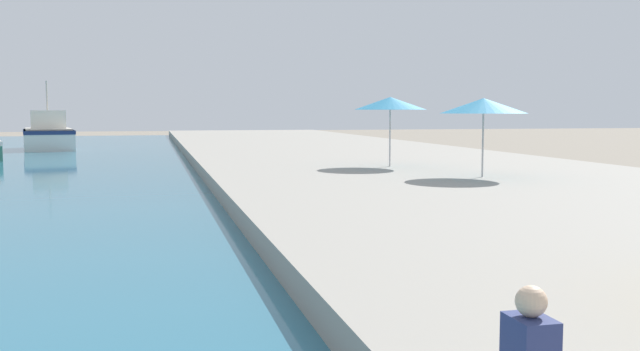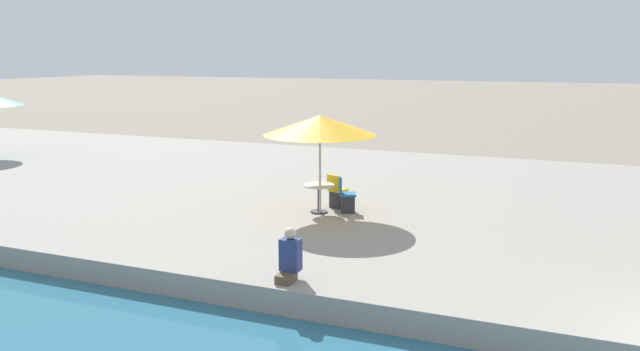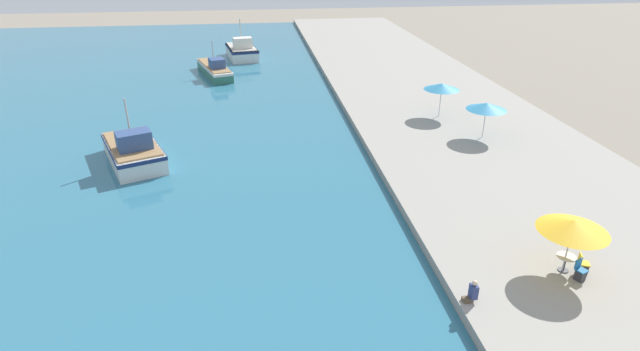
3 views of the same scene
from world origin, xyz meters
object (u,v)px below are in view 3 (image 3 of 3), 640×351
(cafe_table, at_px, (566,260))
(cafe_umbrella_striped, at_px, (442,87))
(cafe_chair_left, at_px, (583,266))
(fishing_boat_far, at_px, (242,51))
(fishing_boat_near, at_px, (133,150))
(cafe_chair_right, at_px, (580,273))
(cafe_umbrella_white, at_px, (487,106))
(fishing_boat_mid, at_px, (215,69))
(person_at_quay, at_px, (472,292))
(cafe_umbrella_pink, at_px, (573,226))

(cafe_table, bearing_deg, cafe_umbrella_striped, 84.99)
(cafe_table, xyz_separation_m, cafe_chair_left, (0.68, -0.25, -0.21))
(fishing_boat_far, bearing_deg, cafe_table, -82.53)
(fishing_boat_near, xyz_separation_m, cafe_chair_right, (21.02, -16.04, -0.04))
(cafe_umbrella_white, relative_size, cafe_table, 3.48)
(cafe_chair_right, bearing_deg, cafe_chair_left, -157.01)
(fishing_boat_far, bearing_deg, cafe_umbrella_white, -69.94)
(fishing_boat_mid, xyz_separation_m, cafe_chair_left, (17.44, -38.09, 0.09))
(cafe_umbrella_white, xyz_separation_m, person_at_quay, (-7.97, -16.85, -1.86))
(fishing_boat_near, relative_size, fishing_boat_mid, 0.82)
(cafe_umbrella_pink, height_order, cafe_chair_right, cafe_umbrella_pink)
(fishing_boat_near, distance_m, cafe_chair_left, 26.51)
(cafe_umbrella_striped, distance_m, person_at_quay, 22.76)
(fishing_boat_mid, bearing_deg, cafe_chair_left, -82.02)
(fishing_boat_mid, relative_size, cafe_umbrella_pink, 2.97)
(fishing_boat_far, distance_m, cafe_chair_left, 48.42)
(cafe_umbrella_pink, distance_m, cafe_chair_left, 2.12)
(fishing_boat_near, xyz_separation_m, cafe_umbrella_white, (23.99, 0.11, 1.92))
(fishing_boat_near, relative_size, cafe_chair_left, 7.66)
(cafe_umbrella_striped, height_order, cafe_chair_left, cafe_umbrella_striped)
(cafe_umbrella_striped, bearing_deg, cafe_chair_left, -93.07)
(cafe_umbrella_white, distance_m, cafe_table, 15.92)
(fishing_boat_far, height_order, person_at_quay, fishing_boat_far)
(cafe_umbrella_striped, height_order, cafe_table, cafe_umbrella_striped)
(cafe_umbrella_white, xyz_separation_m, cafe_chair_left, (-2.58, -15.74, -1.96))
(fishing_boat_mid, xyz_separation_m, cafe_umbrella_pink, (16.67, -37.91, 2.06))
(cafe_umbrella_striped, xyz_separation_m, cafe_chair_right, (-1.50, -21.03, -2.09))
(cafe_chair_left, relative_size, cafe_chair_right, 1.00)
(fishing_boat_near, relative_size, cafe_chair_right, 7.66)
(cafe_chair_left, bearing_deg, fishing_boat_near, -105.52)
(fishing_boat_mid, bearing_deg, person_at_quay, -89.53)
(fishing_boat_far, xyz_separation_m, cafe_table, (13.94, -45.91, 0.11))
(cafe_umbrella_pink, bearing_deg, cafe_chair_right, -57.36)
(fishing_boat_far, bearing_deg, fishing_boat_near, -111.97)
(fishing_boat_far, xyz_separation_m, cafe_umbrella_white, (17.19, -30.42, 1.86))
(fishing_boat_mid, relative_size, cafe_chair_left, 9.31)
(fishing_boat_far, bearing_deg, cafe_umbrella_striped, -67.81)
(fishing_boat_mid, distance_m, cafe_chair_right, 42.11)
(cafe_umbrella_striped, xyz_separation_m, cafe_chair_left, (-1.11, -20.62, -2.09))
(cafe_chair_left, relative_size, person_at_quay, 0.94)
(fishing_boat_near, height_order, cafe_umbrella_white, fishing_boat_near)
(fishing_boat_mid, distance_m, cafe_table, 41.39)
(fishing_boat_near, relative_size, cafe_umbrella_white, 2.50)
(cafe_umbrella_striped, bearing_deg, fishing_boat_far, 121.61)
(fishing_boat_far, xyz_separation_m, cafe_chair_left, (14.62, -46.16, -0.10))
(cafe_table, bearing_deg, person_at_quay, -163.90)
(cafe_umbrella_striped, xyz_separation_m, person_at_quay, (-6.50, -21.72, -1.99))
(cafe_umbrella_white, height_order, cafe_chair_right, cafe_umbrella_white)
(fishing_boat_mid, xyz_separation_m, cafe_umbrella_striped, (18.55, -17.48, 2.18))
(fishing_boat_mid, bearing_deg, cafe_table, -82.72)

